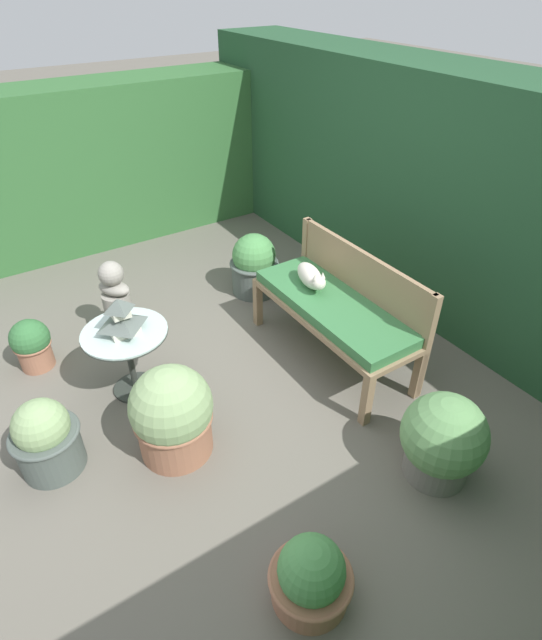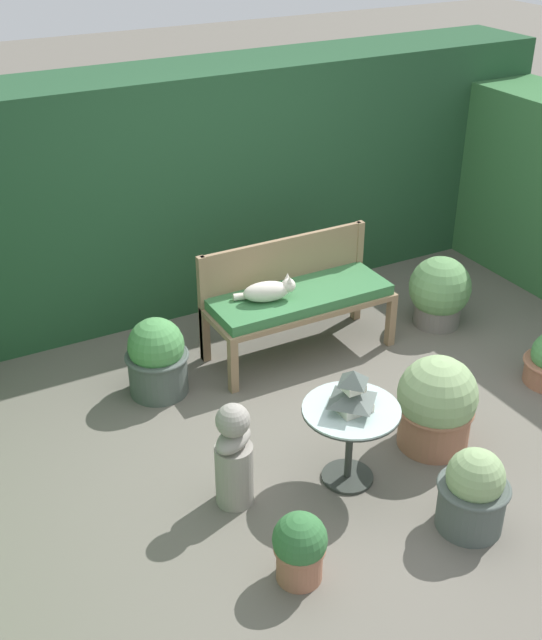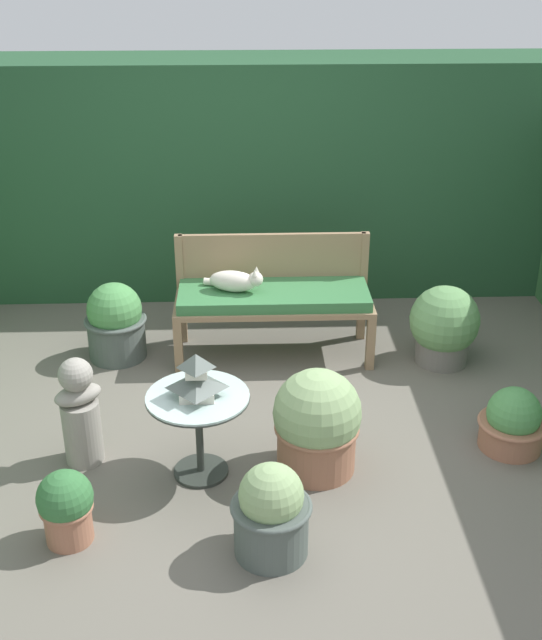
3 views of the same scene
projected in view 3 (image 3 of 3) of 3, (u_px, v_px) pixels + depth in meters
The scene contains 14 objects.
ground at pixel (247, 426), 5.11m from camera, with size 30.00×30.00×0.00m, color #666056.
foliage_hedge_back at pixel (243, 177), 6.73m from camera, with size 6.40×0.78×1.94m, color #234C2D.
garden_bench at pixel (274, 300), 5.77m from camera, with size 1.42×0.54×0.52m.
bench_backrest at pixel (272, 264), 5.92m from camera, with size 1.42×0.06×0.86m.
cat at pixel (235, 281), 5.69m from camera, with size 0.43×0.26×0.19m.
patio_table at pixel (198, 413), 4.50m from camera, with size 0.59×0.59×0.52m.
pagoda_birdhouse at pixel (197, 378), 4.40m from camera, with size 0.26×0.26×0.26m.
garden_bust at pixel (80, 413), 4.65m from camera, with size 0.32×0.28×0.68m.
potted_plant_path_edge at pixel (317, 423), 4.59m from camera, with size 0.51×0.51×0.63m.
potted_plant_table_far at pixel (513, 422), 4.84m from camera, with size 0.42×0.42×0.40m.
potted_plant_bench_left at pixel (116, 322), 5.82m from camera, with size 0.45×0.45×0.58m.
potted_plant_patio_mid at pixel (444, 326), 5.75m from camera, with size 0.50×0.50×0.58m.
potted_plant_hedge_corner at pixel (271, 513), 3.99m from camera, with size 0.41×0.41×0.52m.
potted_plant_bench_right at pixel (66, 506), 4.08m from camera, with size 0.29×0.29×0.41m.
Camera 3 is at (-0.01, -4.28, 2.88)m, focal length 45.00 mm.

